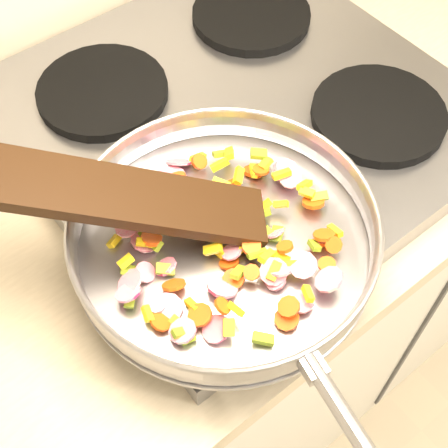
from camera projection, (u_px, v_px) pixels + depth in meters
cooktop at (238, 116)px, 0.91m from camera, size 0.60×0.60×0.04m
grate_fl at (222, 215)px, 0.78m from camera, size 0.19×0.19×0.02m
grate_fr at (379, 114)px, 0.87m from camera, size 0.19×0.19×0.02m
grate_bl at (102, 91)px, 0.90m from camera, size 0.19×0.19×0.02m
grate_br at (251, 15)px, 1.00m from camera, size 0.19×0.19×0.02m
saute_pan at (225, 234)px, 0.72m from camera, size 0.39×0.56×0.05m
vegetable_heap at (223, 233)px, 0.73m from camera, size 0.29×0.29×0.05m
wooden_spatula at (122, 196)px, 0.68m from camera, size 0.31×0.24×0.14m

